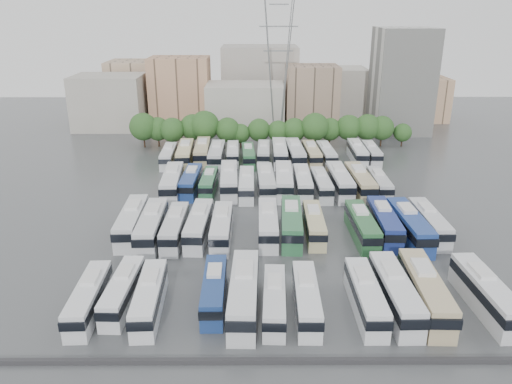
{
  "coord_description": "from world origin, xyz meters",
  "views": [
    {
      "loc": [
        -3.71,
        -70.64,
        31.11
      ],
      "look_at": [
        -3.4,
        4.23,
        3.0
      ],
      "focal_mm": 35.0,
      "sensor_mm": 36.0,
      "label": 1
    }
  ],
  "objects_px": {
    "bus_r1_s6": "(268,223)",
    "bus_r2_s8": "(303,182)",
    "bus_r1_s4": "(222,227)",
    "bus_r2_s9": "(321,184)",
    "bus_r2_s12": "(379,183)",
    "bus_r3_s10": "(326,154)",
    "bus_r1_s11": "(384,222)",
    "bus_r2_s1": "(172,182)",
    "bus_r1_s7": "(291,222)",
    "bus_r3_s2": "(202,152)",
    "bus_r2_s2": "(191,181)",
    "bus_r3_s0": "(168,156)",
    "bus_r1_s3": "(199,225)",
    "bus_r1_s0": "(132,221)",
    "bus_r1_s13": "(429,222)",
    "bus_r0_s4": "(214,290)",
    "bus_r3_s4": "(233,153)",
    "bus_r1_s2": "(175,227)",
    "bus_r0_s13": "(486,293)",
    "bus_r1_s1": "(152,226)",
    "bus_r3_s3": "(217,155)",
    "bus_r1_s12": "(409,225)",
    "bus_r3_s5": "(248,155)",
    "bus_r3_s6": "(264,153)",
    "bus_r3_s8": "(295,153)",
    "electricity_pylon": "(278,62)",
    "bus_r0_s1": "(123,291)",
    "bus_r3_s7": "(280,152)",
    "bus_r1_s8": "(314,224)",
    "bus_r3_s9": "(312,154)",
    "bus_r0_s6": "(274,300)",
    "bus_r1_s10": "(362,226)",
    "bus_r0_s11": "(425,291)",
    "apartment_tower": "(402,81)",
    "bus_r2_s11": "(360,182)",
    "bus_r2_s6": "(266,182)",
    "bus_r0_s2": "(149,297)",
    "bus_r2_s10": "(340,181)",
    "bus_r2_s4": "(229,180)",
    "bus_r3_s13": "(372,153)",
    "bus_r3_s1": "(185,154)",
    "bus_r0_s0": "(89,298)"
  },
  "relations": [
    {
      "from": "bus_r2_s12",
      "to": "bus_r3_s3",
      "type": "height_order",
      "value": "bus_r3_s3"
    },
    {
      "from": "bus_r2_s1",
      "to": "bus_r3_s1",
      "type": "height_order",
      "value": "bus_r2_s1"
    },
    {
      "from": "bus_r0_s4",
      "to": "bus_r1_s12",
      "type": "bearing_deg",
      "value": 30.94
    },
    {
      "from": "bus_r1_s7",
      "to": "bus_r3_s2",
      "type": "height_order",
      "value": "bus_r3_s2"
    },
    {
      "from": "bus_r1_s6",
      "to": "apartment_tower",
      "type": "bearing_deg",
      "value": 61.16
    },
    {
      "from": "bus_r0_s6",
      "to": "apartment_tower",
      "type": "bearing_deg",
      "value": 69.24
    },
    {
      "from": "bus_r0_s4",
      "to": "bus_r3_s8",
      "type": "relative_size",
      "value": 0.82
    },
    {
      "from": "bus_r1_s12",
      "to": "bus_r3_s5",
      "type": "relative_size",
      "value": 1.19
    },
    {
      "from": "bus_r1_s1",
      "to": "bus_r2_s8",
      "type": "bearing_deg",
      "value": 37.83
    },
    {
      "from": "bus_r0_s1",
      "to": "bus_r2_s8",
      "type": "bearing_deg",
      "value": 58.45
    },
    {
      "from": "bus_r1_s6",
      "to": "bus_r2_s8",
      "type": "bearing_deg",
      "value": 70.08
    },
    {
      "from": "bus_r1_s4",
      "to": "bus_r2_s9",
      "type": "bearing_deg",
      "value": 48.26
    },
    {
      "from": "bus_r0_s2",
      "to": "bus_r2_s10",
      "type": "height_order",
      "value": "bus_r2_s10"
    },
    {
      "from": "bus_r3_s6",
      "to": "bus_r3_s8",
      "type": "height_order",
      "value": "bus_r3_s8"
    },
    {
      "from": "bus_r1_s6",
      "to": "bus_r2_s11",
      "type": "height_order",
      "value": "bus_r2_s11"
    },
    {
      "from": "bus_r1_s2",
      "to": "bus_r2_s6",
      "type": "relative_size",
      "value": 0.93
    },
    {
      "from": "bus_r1_s2",
      "to": "bus_r3_s3",
      "type": "xyz_separation_m",
      "value": [
        3.4,
        35.63,
        0.14
      ]
    },
    {
      "from": "bus_r2_s12",
      "to": "bus_r3_s10",
      "type": "bearing_deg",
      "value": 111.34
    },
    {
      "from": "bus_r2_s4",
      "to": "bus_r3_s13",
      "type": "relative_size",
      "value": 1.21
    },
    {
      "from": "bus_r3_s2",
      "to": "bus_r0_s1",
      "type": "bearing_deg",
      "value": -95.57
    },
    {
      "from": "bus_r3_s1",
      "to": "bus_r0_s2",
      "type": "bearing_deg",
      "value": -89.36
    },
    {
      "from": "electricity_pylon",
      "to": "bus_r3_s5",
      "type": "xyz_separation_m",
      "value": [
        -6.88,
        -20.65,
        -16.91
      ]
    },
    {
      "from": "bus_r2_s4",
      "to": "bus_r0_s11",
      "type": "bearing_deg",
      "value": -60.27
    },
    {
      "from": "bus_r3_s4",
      "to": "bus_r1_s2",
      "type": "bearing_deg",
      "value": -101.75
    },
    {
      "from": "bus_r1_s0",
      "to": "bus_r1_s13",
      "type": "xyz_separation_m",
      "value": [
        42.65,
        -0.21,
        -0.15
      ]
    },
    {
      "from": "bus_r1_s2",
      "to": "bus_r3_s0",
      "type": "xyz_separation_m",
      "value": [
        -6.64,
        35.86,
        -0.08
      ]
    },
    {
      "from": "bus_r0_s13",
      "to": "bus_r1_s8",
      "type": "distance_m",
      "value": 24.93
    },
    {
      "from": "bus_r2_s6",
      "to": "bus_r1_s12",
      "type": "bearing_deg",
      "value": -45.37
    },
    {
      "from": "bus_r2_s2",
      "to": "bus_r3_s3",
      "type": "height_order",
      "value": "bus_r3_s3"
    },
    {
      "from": "bus_r0_s6",
      "to": "bus_r1_s10",
      "type": "relative_size",
      "value": 0.87
    },
    {
      "from": "apartment_tower",
      "to": "bus_r3_s5",
      "type": "bearing_deg",
      "value": -143.61
    },
    {
      "from": "bus_r0_s4",
      "to": "bus_r1_s10",
      "type": "height_order",
      "value": "bus_r1_s10"
    },
    {
      "from": "bus_r1_s10",
      "to": "bus_r3_s13",
      "type": "bearing_deg",
      "value": 74.43
    },
    {
      "from": "bus_r2_s2",
      "to": "bus_r3_s0",
      "type": "height_order",
      "value": "bus_r2_s2"
    },
    {
      "from": "bus_r1_s4",
      "to": "bus_r3_s8",
      "type": "bearing_deg",
      "value": 70.43
    },
    {
      "from": "bus_r1_s11",
      "to": "bus_r3_s9",
      "type": "distance_m",
      "value": 35.9
    },
    {
      "from": "electricity_pylon",
      "to": "bus_r3_s2",
      "type": "distance_m",
      "value": 30.17
    },
    {
      "from": "bus_r0_s11",
      "to": "bus_r1_s3",
      "type": "relative_size",
      "value": 1.08
    },
    {
      "from": "bus_r2_s2",
      "to": "bus_r3_s7",
      "type": "distance_m",
      "value": 24.25
    },
    {
      "from": "bus_r0_s11",
      "to": "bus_r3_s5",
      "type": "bearing_deg",
      "value": 112.37
    },
    {
      "from": "bus_r0_s4",
      "to": "bus_r3_s10",
      "type": "distance_m",
      "value": 56.34
    },
    {
      "from": "bus_r0_s4",
      "to": "bus_r2_s1",
      "type": "height_order",
      "value": "bus_r2_s1"
    },
    {
      "from": "bus_r0_s2",
      "to": "bus_r1_s4",
      "type": "distance_m",
      "value": 19.01
    },
    {
      "from": "bus_r0_s1",
      "to": "bus_r3_s7",
      "type": "height_order",
      "value": "bus_r3_s7"
    },
    {
      "from": "bus_r1_s3",
      "to": "bus_r2_s12",
      "type": "bearing_deg",
      "value": 33.23
    },
    {
      "from": "bus_r2_s1",
      "to": "bus_r0_s0",
      "type": "bearing_deg",
      "value": -97.99
    },
    {
      "from": "electricity_pylon",
      "to": "bus_r0_s6",
      "type": "distance_m",
      "value": 77.01
    },
    {
      "from": "bus_r1_s11",
      "to": "bus_r2_s1",
      "type": "relative_size",
      "value": 0.95
    },
    {
      "from": "bus_r0_s11",
      "to": "bus_r3_s4",
      "type": "distance_m",
      "value": 59.5
    },
    {
      "from": "bus_r0_s13",
      "to": "bus_r1_s11",
      "type": "height_order",
      "value": "bus_r1_s11"
    }
  ]
}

